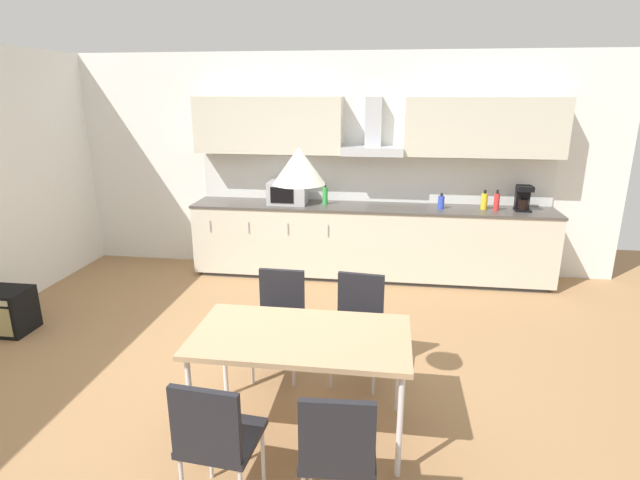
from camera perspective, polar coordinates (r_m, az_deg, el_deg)
The scene contains 18 objects.
ground_plane at distance 4.46m, azimuth -5.36°, elevation -14.47°, with size 9.39×7.93×0.02m, color #9E754C.
wall_back at distance 6.52m, azimuth -0.24°, elevation 8.67°, with size 7.51×0.10×2.75m, color white.
kitchen_counter at distance 6.32m, azimuth 5.64°, elevation -0.17°, with size 4.45×0.63×0.92m.
backsplash_tile at distance 6.43m, azimuth 5.94°, elevation 6.91°, with size 4.43×0.02×0.57m, color silver.
upper_wall_cabinets at distance 6.19m, azimuth 6.07°, elevation 12.74°, with size 4.43×0.40×0.69m.
microwave at distance 6.29m, azimuth -3.69°, elevation 5.43°, with size 0.48×0.35×0.28m.
coffee_maker at distance 6.38m, azimuth 22.20°, elevation 4.47°, with size 0.18×0.19×0.30m.
bottle_yellow at distance 6.29m, azimuth 18.26°, elevation 4.25°, with size 0.08×0.08×0.23m.
bottle_green at distance 6.24m, azimuth 0.59°, elevation 5.13°, with size 0.07×0.07×0.27m.
bottle_blue at distance 6.19m, azimuth 13.68°, elevation 4.23°, with size 0.08×0.08×0.19m.
bottle_red at distance 6.27m, azimuth 19.53°, elevation 4.14°, with size 0.07×0.07×0.25m.
dining_table at distance 3.37m, azimuth -2.17°, elevation -11.43°, with size 1.44×0.79×0.75m.
chair_far_right at distance 4.10m, azimuth 4.40°, elevation -8.77°, with size 0.44×0.44×0.87m.
chair_far_left at distance 4.18m, azimuth -4.65°, elevation -8.22°, with size 0.41×0.41×0.87m.
chair_near_left at distance 2.91m, azimuth -11.90°, elevation -20.95°, with size 0.43×0.43×0.87m.
chair_near_right at distance 2.79m, azimuth 2.03°, elevation -22.52°, with size 0.42×0.42×0.87m.
guitar_amp at distance 5.84m, azimuth -32.46°, elevation -6.83°, with size 0.52×0.37×0.44m.
pendant_lamp at distance 3.00m, azimuth -2.42°, elevation 8.47°, with size 0.32×0.32×0.22m, color silver.
Camera 1 is at (0.93, -3.70, 2.30)m, focal length 28.00 mm.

